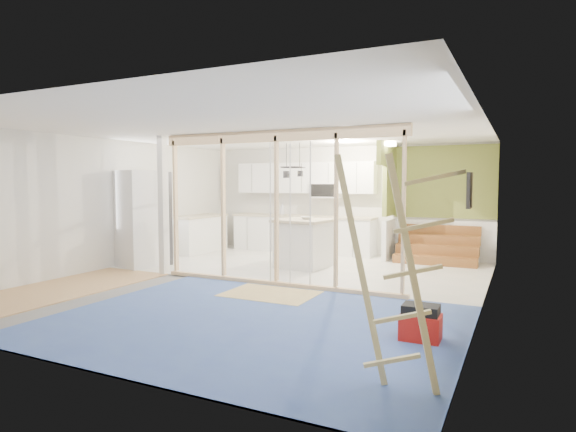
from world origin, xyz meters
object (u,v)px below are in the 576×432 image
at_px(island, 304,244).
at_px(toolbox, 421,324).
at_px(ladder, 393,273).
at_px(fridge, 140,219).

height_order(island, toolbox, island).
xyz_separation_m(island, ladder, (3.03, -4.97, 0.51)).
height_order(fridge, toolbox, fridge).
height_order(island, ladder, ladder).
distance_m(fridge, toolbox, 6.53).
bearing_deg(toolbox, island, 129.14).
bearing_deg(toolbox, fridge, 158.83).
bearing_deg(toolbox, ladder, -89.84).
distance_m(island, toolbox, 4.66).
relative_size(island, ladder, 0.56).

